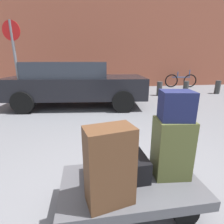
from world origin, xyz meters
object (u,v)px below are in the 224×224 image
Objects in this scene: bollard_kerb_near at (159,89)px; bollard_kerb_mid at (186,88)px; parked_car at (75,83)px; suitcase_black_center at (118,168)px; luggage_cart at (131,187)px; bicycle_leaning at (181,81)px; suitcase_olive_front_right at (172,148)px; no_parking_sign at (15,58)px; bollard_kerb_far at (218,87)px; suitcase_brown_rear_right at (110,166)px; duffel_bag_navy_topmost_pile at (176,106)px.

bollard_kerb_mid is at bearing 0.00° from bollard_kerb_near.
parked_car is at bearing -165.22° from bollard_kerb_mid.
suitcase_black_center is 6.30m from bollard_kerb_near.
bicycle_leaning reaches higher than luggage_cart.
suitcase_black_center is 6.94m from bollard_kerb_mid.
suitcase_black_center is 0.95× the size of bollard_kerb_mid.
no_parking_sign is at bearing 129.89° from suitcase_olive_front_right.
parked_car is 3.71m from bollard_kerb_near.
bollard_kerb_mid is at bearing 62.89° from suitcase_olive_front_right.
bicycle_leaning is 2.95× the size of bollard_kerb_far.
bollard_kerb_near is at bearing 72.61° from suitcase_olive_front_right.
parked_car is 7.54× the size of bollard_kerb_near.
no_parking_sign reaches higher than suitcase_olive_front_right.
bollard_kerb_far is 0.24× the size of no_parking_sign.
bollard_kerb_near and bollard_kerb_far have the same top height.
no_parking_sign is (-2.63, 3.81, 0.88)m from suitcase_olive_front_right.
bollard_kerb_far is (5.54, 5.69, 0.03)m from luggage_cart.
suitcase_brown_rear_right is 0.27× the size of no_parking_sign.
bollard_kerb_near is 1.00× the size of bollard_kerb_far.
bollard_kerb_near is at bearing 180.00° from bollard_kerb_mid.
suitcase_olive_front_right is 0.43m from duffel_bag_navy_topmost_pile.
bollard_kerb_near is (2.34, 5.63, -0.77)m from duffel_bag_navy_topmost_pile.
duffel_bag_navy_topmost_pile is at bearing -55.30° from no_parking_sign.
bollard_kerb_near is (3.47, 1.24, -0.46)m from parked_car.
suitcase_black_center is 7.97m from bollard_kerb_far.
parked_car is 7.54× the size of bollard_kerb_far.
bollard_kerb_far is (0.61, -2.11, -0.08)m from bicycle_leaning.
suitcase_brown_rear_right is 1.11× the size of bollard_kerb_mid.
duffel_bag_navy_topmost_pile reaches higher than suitcase_olive_front_right.
bicycle_leaning is at bearing 45.03° from suitcase_brown_rear_right.
bollard_kerb_mid reaches higher than luggage_cart.
suitcase_brown_rear_right is at bearing -148.14° from duffel_bag_navy_topmost_pile.
luggage_cart is 2.27× the size of suitcase_olive_front_right.
suitcase_black_center is 0.86× the size of suitcase_brown_rear_right.
bicycle_leaning is at bearing 54.43° from suitcase_black_center.
bollard_kerb_far is at bearing 0.00° from bollard_kerb_mid.
luggage_cart is 0.55× the size of no_parking_sign.
suitcase_olive_front_right is (0.42, 0.05, 0.37)m from luggage_cart.
suitcase_olive_front_right is 4.54m from parked_car.
duffel_bag_navy_topmost_pile is 8.98m from bicycle_leaning.
parked_car reaches higher than duffel_bag_navy_topmost_pile.
duffel_bag_navy_topmost_pile reaches higher than suitcase_black_center.
parked_car is 6.39m from bollard_kerb_far.
parked_car is 4.87m from bollard_kerb_mid.
bicycle_leaning is 2.20m from bollard_kerb_far.
luggage_cart is 6.94m from bollard_kerb_mid.
suitcase_black_center is at bearing -126.14° from bollard_kerb_mid.
parked_car is at bearing 109.61° from suitcase_olive_front_right.
suitcase_brown_rear_right reaches higher than bollard_kerb_mid.
duffel_bag_navy_topmost_pile is (0.00, 0.00, 0.43)m from suitcase_olive_front_right.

